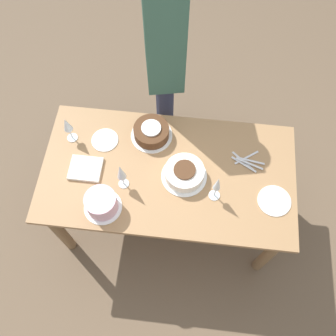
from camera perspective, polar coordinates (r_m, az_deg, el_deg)
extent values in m
plane|color=brown|center=(2.89, 0.00, -6.91)|extent=(12.00, 12.00, 0.00)
cube|color=#9E754C|center=(2.23, 0.00, -0.74)|extent=(1.51, 0.80, 0.03)
cylinder|color=brown|center=(2.76, 14.93, 0.60)|extent=(0.07, 0.07, 0.70)
cylinder|color=brown|center=(2.81, -13.15, 3.36)|extent=(0.07, 0.07, 0.70)
cylinder|color=brown|center=(2.52, 15.02, -12.54)|extent=(0.07, 0.07, 0.70)
cylinder|color=brown|center=(2.58, -16.20, -9.19)|extent=(0.07, 0.07, 0.70)
cylinder|color=white|center=(2.20, 2.46, -1.23)|extent=(0.27, 0.27, 0.01)
cylinder|color=white|center=(2.16, 2.51, -0.77)|extent=(0.23, 0.23, 0.07)
cylinder|color=#4C2D19|center=(2.12, 2.55, -0.26)|extent=(0.13, 0.13, 0.01)
cylinder|color=white|center=(2.33, -2.50, 5.00)|extent=(0.26, 0.26, 0.01)
cylinder|color=#4C2D19|center=(2.30, -2.54, 5.53)|extent=(0.22, 0.22, 0.08)
cylinder|color=white|center=(2.26, -2.59, 6.12)|extent=(0.12, 0.12, 0.01)
cylinder|color=white|center=(2.15, -9.86, -5.87)|extent=(0.22, 0.22, 0.01)
cylinder|color=#E5B2C6|center=(2.10, -10.13, -5.26)|extent=(0.18, 0.18, 0.12)
cylinder|color=silver|center=(2.40, -14.34, 4.51)|extent=(0.07, 0.07, 0.00)
cylinder|color=silver|center=(2.35, -14.62, 5.15)|extent=(0.01, 0.01, 0.10)
cone|color=silver|center=(2.27, -15.20, 6.46)|extent=(0.05, 0.05, 0.10)
cylinder|color=silver|center=(2.19, -6.75, -2.38)|extent=(0.06, 0.06, 0.00)
cylinder|color=silver|center=(2.15, -6.89, -1.84)|extent=(0.01, 0.01, 0.10)
cone|color=silver|center=(2.05, -7.22, -0.54)|extent=(0.05, 0.05, 0.13)
cylinder|color=silver|center=(2.17, 7.05, -4.16)|extent=(0.07, 0.07, 0.00)
cylinder|color=silver|center=(2.11, 7.22, -3.57)|extent=(0.01, 0.01, 0.11)
cone|color=silver|center=(2.01, 7.59, -2.31)|extent=(0.04, 0.04, 0.12)
cylinder|color=white|center=(2.22, 15.88, -4.83)|extent=(0.19, 0.19, 0.01)
cylinder|color=white|center=(2.35, -9.59, 4.23)|extent=(0.17, 0.17, 0.01)
cube|color=silver|center=(2.29, 11.36, 1.06)|extent=(0.14, 0.12, 0.00)
cube|color=silver|center=(2.30, 11.88, 1.57)|extent=(0.14, 0.11, 0.00)
cube|color=silver|center=(2.27, 11.47, 0.54)|extent=(0.15, 0.10, 0.00)
cube|color=silver|center=(2.29, 12.46, 1.10)|extent=(0.17, 0.04, 0.00)
cube|color=silver|center=(2.27, 12.32, 0.66)|extent=(0.16, 0.07, 0.00)
cube|color=silver|center=(2.26, -12.44, -0.08)|extent=(0.19, 0.16, 0.02)
cylinder|color=#2D334C|center=(2.89, -0.75, 10.90)|extent=(0.11, 0.11, 0.85)
cylinder|color=#2D334C|center=(2.76, -0.34, 7.28)|extent=(0.11, 0.11, 0.85)
cube|color=#335647|center=(2.23, -0.73, 20.88)|extent=(0.30, 0.44, 0.71)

